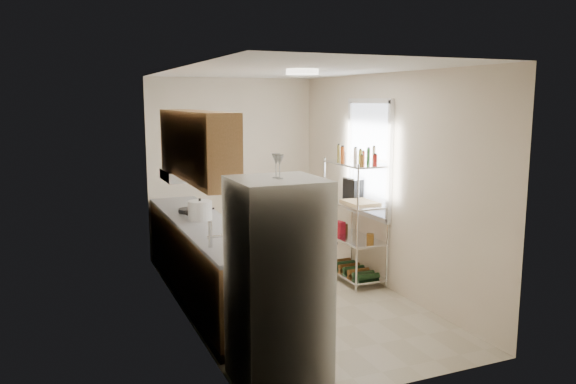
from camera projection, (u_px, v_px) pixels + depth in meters
name	position (u px, v px, depth m)	size (l,w,h in m)	color
room	(291.00, 188.00, 6.32)	(2.52, 4.42, 2.62)	#BCB299
counter_run	(203.00, 259.00, 6.51)	(0.63, 3.51, 0.90)	tan
upper_cabinets	(196.00, 145.00, 5.93)	(0.33, 2.20, 0.72)	tan
range_hood	(185.00, 175.00, 6.74)	(0.50, 0.60, 0.12)	#B7BABC
window	(369.00, 159.00, 7.07)	(0.06, 1.00, 1.46)	white
bakers_rack	(355.00, 195.00, 7.01)	(0.45, 0.90, 1.73)	silver
ceiling_dome	(302.00, 72.00, 5.85)	(0.34, 0.34, 0.06)	white
refrigerator	(278.00, 283.00, 4.46)	(0.69, 0.69, 1.68)	white
wine_glass_a	(280.00, 167.00, 4.28)	(0.07, 0.07, 0.19)	silver
wine_glass_b	(276.00, 166.00, 4.33)	(0.07, 0.07, 0.19)	silver
rice_cooker	(200.00, 210.00, 6.52)	(0.28, 0.28, 0.22)	white
frying_pan_large	(190.00, 210.00, 6.97)	(0.28, 0.28, 0.05)	black
frying_pan_small	(194.00, 213.00, 6.85)	(0.20, 0.20, 0.04)	black
cutting_board	(360.00, 202.00, 6.95)	(0.35, 0.45, 0.03)	tan
espresso_machine	(353.00, 188.00, 7.28)	(0.16, 0.24, 0.28)	black
storage_bag	(339.00, 227.00, 7.33)	(0.10, 0.13, 0.15)	#A71421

